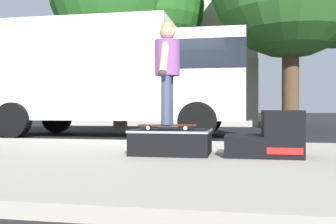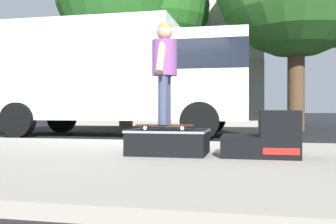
{
  "view_description": "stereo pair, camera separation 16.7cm",
  "coord_description": "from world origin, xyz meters",
  "px_view_note": "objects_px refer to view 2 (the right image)",
  "views": [
    {
      "loc": [
        1.65,
        -7.78,
        0.73
      ],
      "look_at": [
        0.41,
        -1.19,
        0.68
      ],
      "focal_mm": 40.94,
      "sensor_mm": 36.0,
      "label": 1
    },
    {
      "loc": [
        1.82,
        -7.75,
        0.73
      ],
      "look_at": [
        0.41,
        -1.19,
        0.68
      ],
      "focal_mm": 40.94,
      "sensor_mm": 36.0,
      "label": 2
    }
  ],
  "objects_px": {
    "skate_box": "(169,141)",
    "skater_kid": "(165,64)",
    "box_truck": "(121,74)",
    "kicker_ramp": "(267,137)",
    "skateboard": "(165,125)"
  },
  "relations": [
    {
      "from": "skate_box",
      "to": "skater_kid",
      "type": "xyz_separation_m",
      "value": [
        -0.06,
        -0.0,
        1.04
      ]
    },
    {
      "from": "skater_kid",
      "to": "box_truck",
      "type": "xyz_separation_m",
      "value": [
        -2.33,
        4.89,
        0.36
      ]
    },
    {
      "from": "skate_box",
      "to": "skater_kid",
      "type": "bearing_deg",
      "value": -176.18
    },
    {
      "from": "kicker_ramp",
      "to": "skateboard",
      "type": "height_order",
      "value": "kicker_ramp"
    },
    {
      "from": "skateboard",
      "to": "skater_kid",
      "type": "relative_size",
      "value": 0.57
    },
    {
      "from": "skater_kid",
      "to": "skate_box",
      "type": "bearing_deg",
      "value": 3.82
    },
    {
      "from": "skate_box",
      "to": "skater_kid",
      "type": "relative_size",
      "value": 0.76
    },
    {
      "from": "box_truck",
      "to": "skate_box",
      "type": "bearing_deg",
      "value": -63.98
    },
    {
      "from": "skateboard",
      "to": "skater_kid",
      "type": "height_order",
      "value": "skater_kid"
    },
    {
      "from": "kicker_ramp",
      "to": "skater_kid",
      "type": "bearing_deg",
      "value": -179.85
    },
    {
      "from": "kicker_ramp",
      "to": "skateboard",
      "type": "bearing_deg",
      "value": -179.85
    },
    {
      "from": "skate_box",
      "to": "skateboard",
      "type": "distance_m",
      "value": 0.22
    },
    {
      "from": "skateboard",
      "to": "box_truck",
      "type": "bearing_deg",
      "value": 115.45
    },
    {
      "from": "kicker_ramp",
      "to": "box_truck",
      "type": "bearing_deg",
      "value": 126.94
    },
    {
      "from": "skateboard",
      "to": "skate_box",
      "type": "bearing_deg",
      "value": 3.82
    }
  ]
}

